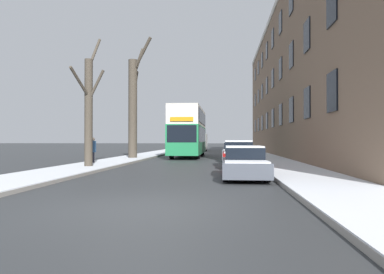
# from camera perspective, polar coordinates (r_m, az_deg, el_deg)

# --- Properties ---
(ground_plane) EXTENTS (320.00, 320.00, 0.00)m
(ground_plane) POSITION_cam_1_polar(r_m,az_deg,el_deg) (8.03, -9.59, -11.57)
(ground_plane) COLOR #303335
(sidewalk_left) EXTENTS (2.96, 130.00, 0.16)m
(sidewalk_left) POSITION_cam_1_polar(r_m,az_deg,el_deg) (61.09, -1.73, -1.91)
(sidewalk_left) COLOR gray
(sidewalk_left) RESTS_ON ground
(sidewalk_right) EXTENTS (2.96, 130.00, 0.16)m
(sidewalk_right) POSITION_cam_1_polar(r_m,az_deg,el_deg) (60.73, 8.44, -1.91)
(sidewalk_right) COLOR gray
(sidewalk_right) RESTS_ON ground
(terrace_facade_right) EXTENTS (9.10, 46.76, 14.60)m
(terrace_facade_right) POSITION_cam_1_polar(r_m,az_deg,el_deg) (35.73, 20.60, 8.78)
(terrace_facade_right) COLOR #7A604C
(terrace_facade_right) RESTS_ON ground
(bare_tree_left_0) EXTENTS (1.59, 3.60, 7.46)m
(bare_tree_left_0) POSITION_cam_1_polar(r_m,az_deg,el_deg) (19.24, -16.82, 4.74)
(bare_tree_left_0) COLOR #423A30
(bare_tree_left_0) RESTS_ON ground
(bare_tree_left_1) EXTENTS (2.10, 2.70, 9.48)m
(bare_tree_left_1) POSITION_cam_1_polar(r_m,az_deg,el_deg) (27.62, -9.74, 5.37)
(bare_tree_left_1) COLOR #423A30
(bare_tree_left_1) RESTS_ON ground
(double_decker_bus) EXTENTS (2.58, 10.74, 4.40)m
(double_decker_bus) POSITION_cam_1_polar(r_m,az_deg,el_deg) (31.44, -0.55, 1.18)
(double_decker_bus) COLOR #1E7A47
(double_decker_bus) RESTS_ON ground
(parked_car_0) EXTENTS (1.75, 4.46, 1.31)m
(parked_car_0) POSITION_cam_1_polar(r_m,az_deg,el_deg) (14.09, 8.67, -4.30)
(parked_car_0) COLOR #474C56
(parked_car_0) RESTS_ON ground
(parked_car_1) EXTENTS (1.75, 4.34, 1.53)m
(parked_car_1) POSITION_cam_1_polar(r_m,az_deg,el_deg) (19.58, 7.70, -2.98)
(parked_car_1) COLOR maroon
(parked_car_1) RESTS_ON ground
(parked_car_2) EXTENTS (1.83, 3.94, 1.43)m
(parked_car_2) POSITION_cam_1_polar(r_m,az_deg,el_deg) (24.90, 7.18, -2.55)
(parked_car_2) COLOR slate
(parked_car_2) RESTS_ON ground
(oncoming_van) EXTENTS (1.99, 5.12, 2.45)m
(oncoming_van) POSITION_cam_1_polar(r_m,az_deg,el_deg) (48.21, 1.28, -0.80)
(oncoming_van) COLOR white
(oncoming_van) RESTS_ON ground
(pedestrian_left_sidewalk) EXTENTS (0.37, 0.37, 1.71)m
(pedestrian_left_sidewalk) POSITION_cam_1_polar(r_m,az_deg,el_deg) (22.01, -16.18, -2.07)
(pedestrian_left_sidewalk) COLOR black
(pedestrian_left_sidewalk) RESTS_ON ground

